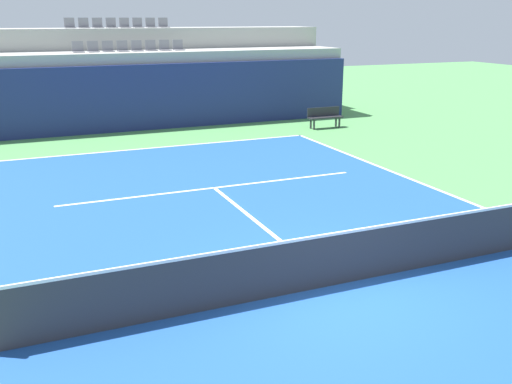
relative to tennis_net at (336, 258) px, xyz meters
name	(u,v)px	position (x,y,z in m)	size (l,w,h in m)	color
ground_plane	(335,285)	(0.00, 0.00, -0.51)	(80.00, 80.00, 0.00)	#4C8C4C
court_surface	(335,285)	(0.00, 0.00, -0.50)	(11.00, 24.00, 0.01)	#1E4C99
baseline_far	(163,147)	(0.00, 11.95, -0.50)	(11.00, 0.10, 0.00)	white
service_line_far	(214,188)	(0.00, 6.40, -0.50)	(8.26, 0.10, 0.00)	white
centre_service_line	(261,225)	(0.00, 3.20, -0.50)	(0.10, 6.40, 0.00)	white
back_wall	(140,98)	(0.00, 15.53, 0.81)	(18.78, 0.30, 2.63)	navy
stands_tier_lower	(133,89)	(0.00, 16.88, 1.03)	(18.78, 2.40, 3.07)	#9E9E99
stands_tier_upper	(122,73)	(0.00, 19.28, 1.48)	(18.78, 2.40, 3.97)	#9E9E99
seating_row_lower	(130,48)	(0.00, 16.97, 2.69)	(4.60, 0.44, 0.44)	slate
seating_row_upper	(118,25)	(0.00, 19.37, 3.59)	(4.60, 0.44, 0.44)	slate
tennis_net	(336,258)	(0.00, 0.00, 0.00)	(11.08, 0.08, 1.07)	black
player_bench	(325,116)	(7.14, 13.04, 0.00)	(1.50, 0.40, 0.85)	#232328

